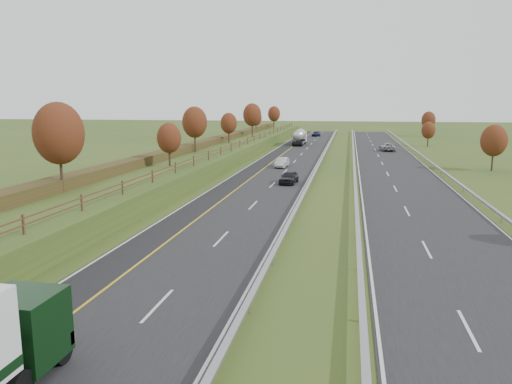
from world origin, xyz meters
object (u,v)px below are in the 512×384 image
road_tanker (299,137)px  car_small_far (316,134)px  car_silver_mid (282,162)px  car_dark_near (289,177)px  car_oncoming (387,147)px

road_tanker → car_small_far: 29.47m
car_silver_mid → car_dark_near: bearing=-75.2°
car_dark_near → car_silver_mid: size_ratio=1.01×
car_silver_mid → car_oncoming: (17.35, 29.55, 0.07)m
car_silver_mid → car_small_far: size_ratio=0.93×
car_silver_mid → road_tanker: bearing=96.1°
road_tanker → car_silver_mid: (1.51, -41.31, -1.10)m
road_tanker → car_oncoming: (18.86, -11.76, -1.03)m
car_dark_near → car_silver_mid: bearing=106.4°
car_small_far → car_oncoming: bearing=-61.7°
car_silver_mid → car_small_far: (0.43, 70.70, -0.04)m
car_silver_mid → car_small_far: 70.70m
road_tanker → car_dark_near: (4.37, -56.30, -1.07)m
road_tanker → car_oncoming: bearing=-31.9°
road_tanker → car_oncoming: road_tanker is taller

